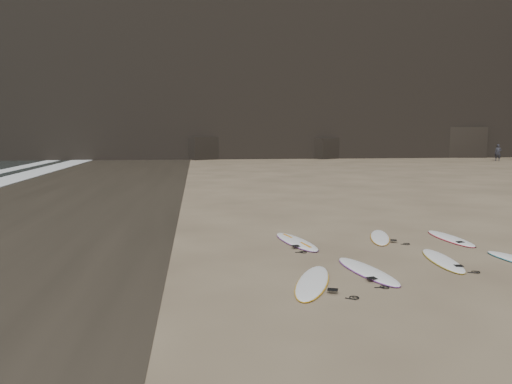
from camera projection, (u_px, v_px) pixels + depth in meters
The scene contains 9 objects.
ground at pixel (455, 263), 12.27m from camera, with size 240.00×240.00×0.00m, color #897559.
wet_sand at pixel (34, 209), 20.61m from camera, with size 12.00×200.00×0.01m, color #383026.
surfboard_0 at pixel (313, 282), 10.64m from camera, with size 0.62×2.57×0.09m, color white.
surfboard_1 at pixel (367, 271), 11.49m from camera, with size 0.60×2.50×0.09m, color white.
surfboard_2 at pixel (443, 260), 12.43m from camera, with size 0.56×2.34×0.08m, color white.
surfboard_5 at pixel (296, 241), 14.50m from camera, with size 0.62×2.57×0.09m, color white.
surfboard_6 at pixel (380, 237), 15.10m from camera, with size 0.53×2.22×0.08m, color white.
surfboard_7 at pixel (450, 238), 14.95m from camera, with size 0.56×2.33×0.08m, color white.
person_a at pixel (498, 153), 52.41m from camera, with size 0.64×0.42×1.77m, color black.
Camera 1 is at (-6.28, -11.30, 3.27)m, focal length 35.00 mm.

